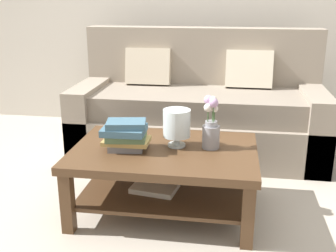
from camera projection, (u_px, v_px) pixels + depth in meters
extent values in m
plane|color=#ADA393|center=(175.00, 188.00, 3.02)|extent=(10.00, 10.00, 0.00)
cube|color=gray|center=(197.00, 133.00, 3.64)|extent=(2.10, 0.90, 0.36)
cube|color=gray|center=(198.00, 103.00, 3.52)|extent=(1.86, 0.74, 0.20)
cube|color=gray|center=(202.00, 66.00, 3.80)|extent=(2.10, 0.20, 0.70)
cube|color=gray|center=(93.00, 115.00, 3.74)|extent=(0.20, 0.90, 0.60)
cube|color=gray|center=(311.00, 125.00, 3.46)|extent=(0.20, 0.90, 0.60)
cube|color=beige|center=(148.00, 67.00, 3.74)|extent=(0.40, 0.19, 0.34)
cube|color=beige|center=(249.00, 69.00, 3.61)|extent=(0.40, 0.19, 0.34)
cube|color=#4C331E|center=(164.00, 152.00, 2.59)|extent=(1.14, 0.79, 0.05)
cube|color=#4C331E|center=(68.00, 203.00, 2.41)|extent=(0.07, 0.07, 0.38)
cube|color=#4C331E|center=(248.00, 217.00, 2.26)|extent=(0.07, 0.07, 0.38)
cube|color=#4C331E|center=(103.00, 159.00, 3.05)|extent=(0.07, 0.07, 0.38)
cube|color=#4C331E|center=(245.00, 167.00, 2.90)|extent=(0.07, 0.07, 0.38)
cube|color=#4C331E|center=(164.00, 190.00, 2.67)|extent=(1.02, 0.67, 0.02)
cube|color=beige|center=(155.00, 188.00, 2.65)|extent=(0.31, 0.24, 0.03)
cube|color=slate|center=(126.00, 146.00, 2.57)|extent=(0.22, 0.18, 0.04)
cube|color=tan|center=(127.00, 141.00, 2.56)|extent=(0.28, 0.19, 0.03)
cube|color=#51704C|center=(126.00, 136.00, 2.55)|extent=(0.26, 0.22, 0.04)
cube|color=#3D6075|center=(124.00, 130.00, 2.53)|extent=(0.26, 0.22, 0.04)
cube|color=#3D6075|center=(126.00, 124.00, 2.51)|extent=(0.26, 0.20, 0.04)
cylinder|color=silver|center=(177.00, 145.00, 2.63)|extent=(0.11, 0.11, 0.02)
cylinder|color=silver|center=(177.00, 140.00, 2.62)|extent=(0.04, 0.04, 0.05)
cylinder|color=silver|center=(177.00, 123.00, 2.58)|extent=(0.17, 0.17, 0.17)
sphere|color=#993833|center=(173.00, 128.00, 2.59)|extent=(0.05, 0.05, 0.05)
sphere|color=beige|center=(181.00, 128.00, 2.60)|extent=(0.04, 0.04, 0.04)
cylinder|color=gray|center=(211.00, 137.00, 2.58)|extent=(0.11, 0.11, 0.14)
cylinder|color=gray|center=(211.00, 124.00, 2.55)|extent=(0.08, 0.08, 0.03)
cylinder|color=#426638|center=(214.00, 116.00, 2.54)|extent=(0.01, 0.01, 0.07)
sphere|color=silver|center=(215.00, 109.00, 2.52)|extent=(0.04, 0.04, 0.04)
cylinder|color=#426638|center=(213.00, 112.00, 2.54)|extent=(0.01, 0.01, 0.11)
sphere|color=silver|center=(213.00, 100.00, 2.52)|extent=(0.05, 0.05, 0.05)
cylinder|color=#426638|center=(208.00, 111.00, 2.56)|extent=(0.01, 0.01, 0.11)
sphere|color=#B28CB7|center=(209.00, 100.00, 2.54)|extent=(0.06, 0.06, 0.06)
cylinder|color=#426638|center=(208.00, 116.00, 2.53)|extent=(0.01, 0.01, 0.07)
sphere|color=silver|center=(208.00, 108.00, 2.51)|extent=(0.05, 0.05, 0.05)
cylinder|color=#426638|center=(213.00, 114.00, 2.51)|extent=(0.01, 0.01, 0.11)
sphere|color=#B28CB7|center=(214.00, 103.00, 2.48)|extent=(0.06, 0.06, 0.06)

